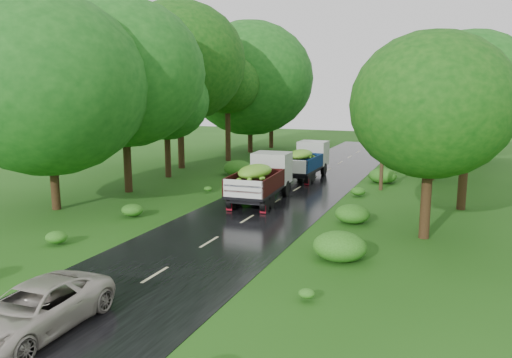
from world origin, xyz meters
The scene contains 10 objects.
ground centered at (0.00, 0.00, 0.00)m, with size 120.00×120.00×0.00m, color #1A480F.
road centered at (0.00, 5.00, 0.01)m, with size 6.50×80.00×0.02m, color black.
road_lines centered at (0.00, 6.00, 0.02)m, with size 0.12×69.60×0.00m.
truck_near centered at (-0.76, 11.93, 1.45)m, with size 2.56×6.22×2.56m.
truck_far centered at (-0.61, 19.92, 1.39)m, with size 2.11×5.86×2.46m.
car centered at (-0.60, -4.67, 0.66)m, with size 2.11×4.57×1.27m, color #B0A89D.
utility_pole centered at (4.97, 17.70, 4.38)m, with size 1.49×0.29×8.52m.
trees_left centered at (-9.96, 21.00, 6.92)m, with size 6.22×34.35×10.35m.
trees_right centered at (8.92, 21.79, 5.74)m, with size 5.30×31.29×8.28m.
shrubs centered at (0.00, 14.00, 0.35)m, with size 11.90×44.00×0.70m.
Camera 1 is at (9.42, -13.72, 6.38)m, focal length 35.00 mm.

